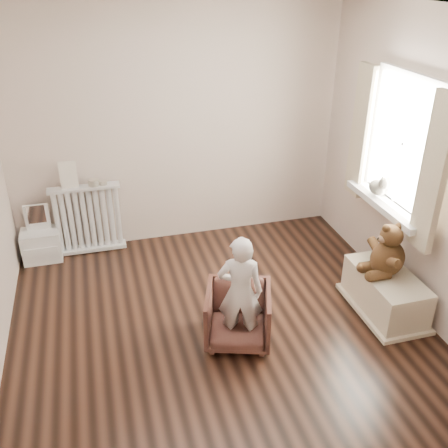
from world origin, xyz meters
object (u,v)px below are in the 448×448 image
object	(u,v)px
child	(240,292)
toy_bench	(385,292)
plush_cat	(378,185)
toy_vanity	(40,237)
radiator	(88,220)
teddy_bear	(390,246)
armchair	(238,316)

from	to	relation	value
child	toy_bench	size ratio (longest dim) A/B	1.22
plush_cat	toy_bench	bearing A→B (deg)	-79.88
toy_vanity	plush_cat	bearing A→B (deg)	-20.52
radiator	teddy_bear	size ratio (longest dim) A/B	1.59
toy_vanity	plush_cat	xyz separation A→B (m)	(3.21, -1.20, 0.72)
child	toy_vanity	bearing A→B (deg)	-29.50
toy_vanity	child	size ratio (longest dim) A/B	0.62
armchair	teddy_bear	xyz separation A→B (m)	(1.40, 0.06, 0.42)
toy_vanity	toy_bench	xyz separation A→B (m)	(3.07, -1.77, -0.08)
child	toy_bench	world-z (taller)	child
radiator	child	bearing A→B (deg)	-58.79
radiator	toy_bench	size ratio (longest dim) A/B	0.95
radiator	plush_cat	distance (m)	3.03
radiator	armchair	size ratio (longest dim) A/B	1.44
teddy_bear	plush_cat	world-z (taller)	plush_cat
child	plush_cat	size ratio (longest dim) A/B	3.89
radiator	armchair	bearing A→B (deg)	-58.10
radiator	child	world-z (taller)	child
child	teddy_bear	bearing A→B (deg)	-156.71
toy_bench	radiator	bearing A→B (deg)	144.82
toy_bench	plush_cat	world-z (taller)	plush_cat
toy_vanity	toy_bench	bearing A→B (deg)	-30.00
plush_cat	child	bearing A→B (deg)	-133.32
radiator	toy_vanity	size ratio (longest dim) A/B	1.26
toy_bench	teddy_bear	size ratio (longest dim) A/B	1.67
radiator	teddy_bear	bearing A→B (deg)	-34.96
child	plush_cat	bearing A→B (deg)	-138.44
child	toy_bench	distance (m)	1.45
toy_vanity	armchair	world-z (taller)	toy_vanity
armchair	radiator	bearing A→B (deg)	140.66
radiator	armchair	xyz separation A→B (m)	(1.14, -1.84, -0.14)
radiator	plush_cat	world-z (taller)	plush_cat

